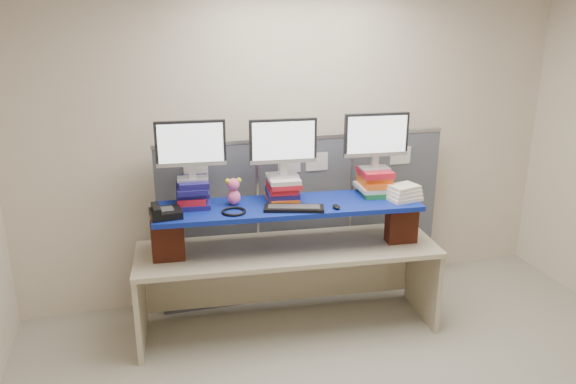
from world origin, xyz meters
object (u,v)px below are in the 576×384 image
object	(u,v)px
monitor_left	(191,147)
blue_board	(288,206)
monitor_center	(283,144)
keyboard	(294,208)
desk	(288,264)
monitor_right	(376,138)
desk_phone	(164,212)

from	to	relation	value
monitor_left	blue_board	bearing A→B (deg)	-9.26
monitor_left	monitor_center	bearing A→B (deg)	0.00
blue_board	keyboard	bearing A→B (deg)	-81.64
monitor_left	keyboard	size ratio (longest dim) A/B	1.11
desk	monitor_center	bearing A→B (deg)	97.61
monitor_center	blue_board	bearing A→B (deg)	-82.39
keyboard	monitor_center	bearing A→B (deg)	110.00
monitor_right	keyboard	distance (m)	0.90
desk_phone	blue_board	bearing A→B (deg)	-3.26
keyboard	desk_phone	xyz separation A→B (m)	(-0.96, 0.11, 0.02)
monitor_left	desk_phone	size ratio (longest dim) A/B	2.21
keyboard	desk_phone	bearing A→B (deg)	-169.51
blue_board	desk_phone	size ratio (longest dim) A/B	8.68
blue_board	monitor_left	distance (m)	0.88
blue_board	monitor_left	bearing A→B (deg)	170.74
blue_board	monitor_right	bearing A→B (deg)	9.05
monitor_left	keyboard	bearing A→B (deg)	-18.98
monitor_left	desk_phone	distance (m)	0.54
monitor_center	keyboard	size ratio (longest dim) A/B	1.11
desk	blue_board	xyz separation A→B (m)	(0.00, 0.00, 0.50)
monitor_center	desk	bearing A→B (deg)	-82.39
blue_board	keyboard	xyz separation A→B (m)	(0.01, -0.14, 0.03)
monitor_center	desk_phone	size ratio (longest dim) A/B	2.21
monitor_center	desk_phone	distance (m)	1.05
monitor_left	monitor_right	world-z (taller)	monitor_right
monitor_right	desk_phone	distance (m)	1.76
monitor_center	desk_phone	xyz separation A→B (m)	(-0.95, -0.15, -0.42)
monitor_center	monitor_left	bearing A→B (deg)	-180.00
blue_board	desk_phone	distance (m)	0.96
desk	monitor_center	size ratio (longest dim) A/B	4.66
blue_board	monitor_left	xyz separation A→B (m)	(-0.71, 0.18, 0.49)
monitor_right	monitor_left	bearing A→B (deg)	180.00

